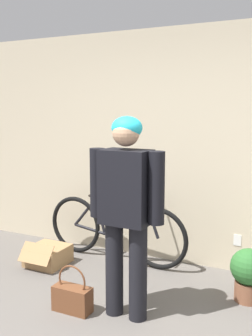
{
  "coord_description": "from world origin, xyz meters",
  "views": [
    {
      "loc": [
        1.23,
        -1.78,
        1.73
      ],
      "look_at": [
        -0.12,
        1.0,
        1.26
      ],
      "focal_mm": 42.0,
      "sensor_mm": 36.0,
      "label": 1
    }
  ],
  "objects_px": {
    "person": "(126,201)",
    "potted_plant": "(249,272)",
    "bicycle": "(114,229)",
    "cardboard_box": "(48,255)",
    "handbag": "(72,297)"
  },
  "relations": [
    {
      "from": "bicycle",
      "to": "cardboard_box",
      "type": "relative_size",
      "value": 3.62
    },
    {
      "from": "potted_plant",
      "to": "bicycle",
      "type": "bearing_deg",
      "value": 167.73
    },
    {
      "from": "handbag",
      "to": "person",
      "type": "bearing_deg",
      "value": 17.43
    },
    {
      "from": "bicycle",
      "to": "person",
      "type": "bearing_deg",
      "value": -55.48
    },
    {
      "from": "bicycle",
      "to": "handbag",
      "type": "xyz_separation_m",
      "value": [
        0.21,
        -1.19,
        -0.24
      ]
    },
    {
      "from": "handbag",
      "to": "cardboard_box",
      "type": "relative_size",
      "value": 0.85
    },
    {
      "from": "cardboard_box",
      "to": "potted_plant",
      "type": "bearing_deg",
      "value": 2.82
    },
    {
      "from": "bicycle",
      "to": "handbag",
      "type": "height_order",
      "value": "bicycle"
    },
    {
      "from": "cardboard_box",
      "to": "potted_plant",
      "type": "relative_size",
      "value": 1.01
    },
    {
      "from": "bicycle",
      "to": "cardboard_box",
      "type": "distance_m",
      "value": 0.8
    },
    {
      "from": "cardboard_box",
      "to": "potted_plant",
      "type": "xyz_separation_m",
      "value": [
        2.15,
        0.11,
        0.17
      ]
    },
    {
      "from": "potted_plant",
      "to": "handbag",
      "type": "bearing_deg",
      "value": -147.21
    },
    {
      "from": "person",
      "to": "potted_plant",
      "type": "xyz_separation_m",
      "value": [
        0.88,
        0.72,
        -0.72
      ]
    },
    {
      "from": "person",
      "to": "bicycle",
      "type": "relative_size",
      "value": 0.94
    },
    {
      "from": "bicycle",
      "to": "handbag",
      "type": "distance_m",
      "value": 1.23
    }
  ]
}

